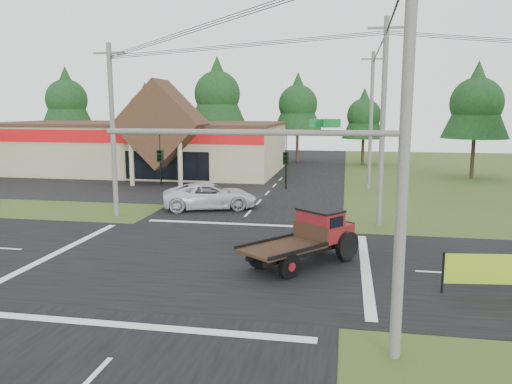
# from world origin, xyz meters

# --- Properties ---
(ground) EXTENTS (120.00, 120.00, 0.00)m
(ground) POSITION_xyz_m (0.00, 0.00, 0.00)
(ground) COLOR #3A4F1C
(ground) RESTS_ON ground
(road_ns) EXTENTS (12.00, 120.00, 0.02)m
(road_ns) POSITION_xyz_m (0.00, 0.00, 0.01)
(road_ns) COLOR black
(road_ns) RESTS_ON ground
(road_ew) EXTENTS (120.00, 12.00, 0.02)m
(road_ew) POSITION_xyz_m (0.00, 0.00, 0.01)
(road_ew) COLOR black
(road_ew) RESTS_ON ground
(parking_apron) EXTENTS (28.00, 14.00, 0.02)m
(parking_apron) POSITION_xyz_m (-14.00, 19.00, 0.01)
(parking_apron) COLOR black
(parking_apron) RESTS_ON ground
(cvs_building) EXTENTS (30.40, 18.20, 9.19)m
(cvs_building) POSITION_xyz_m (-15.70, 29.57, 2.78)
(cvs_building) COLOR tan
(cvs_building) RESTS_ON ground
(traffic_signal_mast) EXTENTS (8.12, 0.24, 7.00)m
(traffic_signal_mast) POSITION_xyz_m (5.82, -7.50, 4.43)
(traffic_signal_mast) COLOR #595651
(traffic_signal_mast) RESTS_ON ground
(utility_pole_nr) EXTENTS (2.00, 0.30, 11.00)m
(utility_pole_nr) POSITION_xyz_m (7.50, -7.50, 5.64)
(utility_pole_nr) COLOR #595651
(utility_pole_nr) RESTS_ON ground
(utility_pole_nw) EXTENTS (2.00, 0.30, 10.50)m
(utility_pole_nw) POSITION_xyz_m (-8.00, 8.00, 5.39)
(utility_pole_nw) COLOR #595651
(utility_pole_nw) RESTS_ON ground
(utility_pole_ne) EXTENTS (2.00, 0.30, 11.50)m
(utility_pole_ne) POSITION_xyz_m (8.00, 8.00, 5.89)
(utility_pole_ne) COLOR #595651
(utility_pole_ne) RESTS_ON ground
(utility_pole_n) EXTENTS (2.00, 0.30, 11.20)m
(utility_pole_n) POSITION_xyz_m (8.00, 22.00, 5.74)
(utility_pole_n) COLOR #595651
(utility_pole_n) RESTS_ON ground
(tree_row_a) EXTENTS (6.72, 6.72, 12.12)m
(tree_row_a) POSITION_xyz_m (-30.00, 40.00, 8.05)
(tree_row_a) COLOR #332316
(tree_row_a) RESTS_ON ground
(tree_row_b) EXTENTS (5.60, 5.60, 10.10)m
(tree_row_b) POSITION_xyz_m (-20.00, 42.00, 6.70)
(tree_row_b) COLOR #332316
(tree_row_b) RESTS_ON ground
(tree_row_c) EXTENTS (7.28, 7.28, 13.13)m
(tree_row_c) POSITION_xyz_m (-10.00, 41.00, 8.72)
(tree_row_c) COLOR #332316
(tree_row_c) RESTS_ON ground
(tree_row_d) EXTENTS (6.16, 6.16, 11.11)m
(tree_row_d) POSITION_xyz_m (0.00, 42.00, 7.38)
(tree_row_d) COLOR #332316
(tree_row_d) RESTS_ON ground
(tree_row_e) EXTENTS (5.04, 5.04, 9.09)m
(tree_row_e) POSITION_xyz_m (8.00, 40.00, 6.03)
(tree_row_e) COLOR #332316
(tree_row_e) RESTS_ON ground
(tree_side_ne) EXTENTS (6.16, 6.16, 11.11)m
(tree_side_ne) POSITION_xyz_m (18.00, 30.00, 7.38)
(tree_side_ne) COLOR #332316
(tree_side_ne) RESTS_ON ground
(antique_flatbed_truck) EXTENTS (5.18, 5.67, 2.33)m
(antique_flatbed_truck) POSITION_xyz_m (4.32, 0.06, 1.17)
(antique_flatbed_truck) COLOR #5A110C
(antique_flatbed_truck) RESTS_ON ground
(roadside_banner) EXTENTS (4.53, 0.70, 1.55)m
(roadside_banner) POSITION_xyz_m (11.83, -2.09, 0.78)
(roadside_banner) COLOR #7DA616
(roadside_banner) RESTS_ON ground
(white_pickup) EXTENTS (6.79, 4.66, 1.72)m
(white_pickup) POSITION_xyz_m (-2.83, 11.25, 0.86)
(white_pickup) COLOR silver
(white_pickup) RESTS_ON ground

